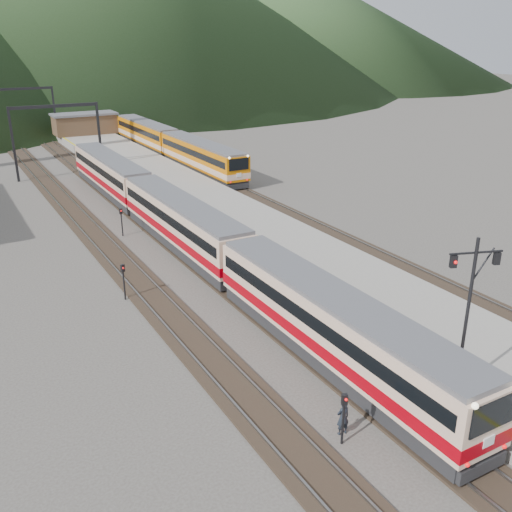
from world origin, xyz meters
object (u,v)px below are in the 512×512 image
signal_mast (469,301)px  worker (343,418)px  main_train (182,225)px  second_train (171,145)px

signal_mast → worker: size_ratio=4.46×
main_train → worker: bearing=-96.9°
signal_mast → worker: (-5.08, 1.10, -4.39)m
main_train → second_train: size_ratio=1.50×
second_train → worker: second_train is taller
main_train → worker: main_train is taller
main_train → second_train: bearing=69.8°
signal_mast → main_train: bearing=95.5°
main_train → second_train: (11.50, 31.18, 0.01)m
main_train → signal_mast: bearing=-84.5°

